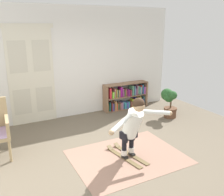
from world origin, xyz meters
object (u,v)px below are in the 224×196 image
(bookshelf, at_px, (126,97))
(person_skier, at_px, (133,123))
(skis_pair, at_px, (126,155))
(potted_plant, at_px, (169,101))

(bookshelf, distance_m, person_skier, 2.98)
(skis_pair, bearing_deg, potted_plant, 31.45)
(bookshelf, distance_m, skis_pair, 2.84)
(bookshelf, bearing_deg, potted_plant, -60.76)
(bookshelf, relative_size, person_skier, 0.94)
(bookshelf, distance_m, potted_plant, 1.33)
(potted_plant, relative_size, skis_pair, 0.79)
(skis_pair, bearing_deg, person_skier, -79.42)
(potted_plant, height_order, person_skier, person_skier)
(bookshelf, height_order, skis_pair, bookshelf)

